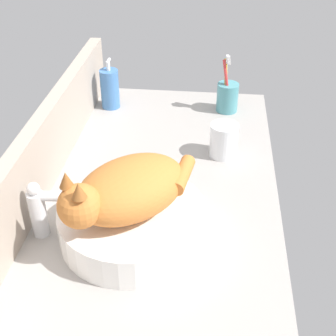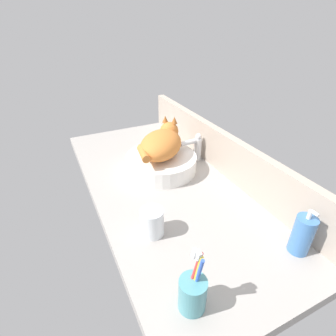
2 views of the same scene
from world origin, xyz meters
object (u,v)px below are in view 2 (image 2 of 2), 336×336
at_px(soap_dispenser, 302,235).
at_px(sink_basin, 161,163).
at_px(toothbrush_cup, 193,292).
at_px(water_glass, 152,223).
at_px(faucet, 196,146).
at_px(cat, 162,143).

bearing_deg(soap_dispenser, sink_basin, -163.66).
xyz_separation_m(toothbrush_cup, water_glass, (-0.27, 0.01, -0.01)).
bearing_deg(sink_basin, faucet, 94.80).
height_order(cat, faucet, cat).
relative_size(toothbrush_cup, water_glass, 2.00).
xyz_separation_m(soap_dispenser, toothbrush_cup, (0.01, -0.38, -0.01)).
height_order(cat, water_glass, cat).
bearing_deg(sink_basin, water_glass, -28.54).
bearing_deg(faucet, sink_basin, -85.20).
distance_m(soap_dispenser, water_glass, 0.45).
bearing_deg(faucet, water_glass, -46.07).
height_order(sink_basin, soap_dispenser, soap_dispenser).
distance_m(cat, toothbrush_cup, 0.67).
bearing_deg(water_glass, toothbrush_cup, -1.79).
bearing_deg(water_glass, faucet, 133.93).
xyz_separation_m(cat, faucet, (-0.01, 0.18, -0.06)).
relative_size(soap_dispenser, toothbrush_cup, 0.85).
bearing_deg(soap_dispenser, water_glass, -124.94).
distance_m(sink_basin, water_glass, 0.40).
bearing_deg(toothbrush_cup, sink_basin, 162.23).
bearing_deg(cat, sink_basin, -39.97).
bearing_deg(soap_dispenser, cat, -164.68).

